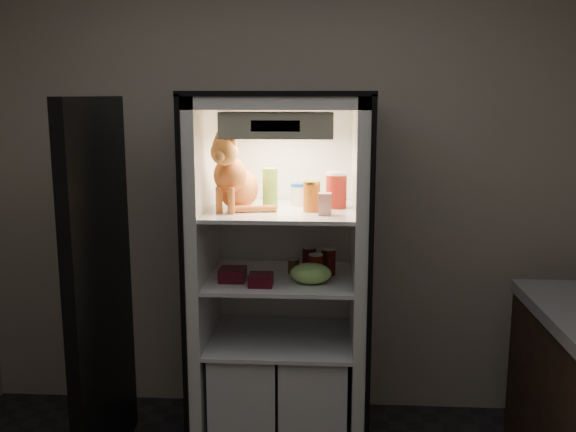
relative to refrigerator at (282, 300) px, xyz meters
name	(u,v)px	position (x,y,z in m)	size (l,w,h in m)	color
room_shell	(246,177)	(0.00, -1.38, 0.83)	(3.60, 3.60, 3.60)	white
refrigerator	(282,300)	(0.00, 0.00, 0.00)	(0.90, 0.72, 1.88)	white
fridge_door	(101,294)	(-0.85, -0.34, 0.12)	(0.10, 0.87, 1.85)	black
tabby_cat	(234,180)	(-0.23, -0.10, 0.65)	(0.33, 0.39, 0.40)	#D55D1B
parmesan_shaker	(270,188)	(-0.06, -0.03, 0.60)	(0.08, 0.08, 0.20)	#25882B
mayo_tub	(299,194)	(0.09, 0.05, 0.56)	(0.08, 0.08, 0.12)	white
salsa_jar	(312,196)	(0.16, -0.12, 0.57)	(0.09, 0.09, 0.15)	maroon
pepper_jar	(336,190)	(0.28, -0.01, 0.59)	(0.11, 0.11, 0.18)	#A91D16
cream_carton	(325,204)	(0.22, -0.21, 0.55)	(0.06, 0.06, 0.11)	silver
soda_can_a	(309,260)	(0.14, 0.02, 0.22)	(0.07, 0.07, 0.13)	black
soda_can_b	(328,262)	(0.24, -0.02, 0.22)	(0.07, 0.07, 0.14)	black
soda_can_c	(316,267)	(0.18, -0.13, 0.22)	(0.07, 0.07, 0.13)	black
condiment_jar	(293,266)	(0.06, 0.00, 0.19)	(0.06, 0.06, 0.08)	#503417
grape_bag	(311,273)	(0.16, -0.18, 0.20)	(0.21, 0.15, 0.10)	#8FCF60
berry_box_left	(233,274)	(-0.23, -0.16, 0.18)	(0.13, 0.13, 0.06)	#530D1C
berry_box_right	(261,280)	(-0.08, -0.24, 0.18)	(0.12, 0.12, 0.06)	#530D1C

